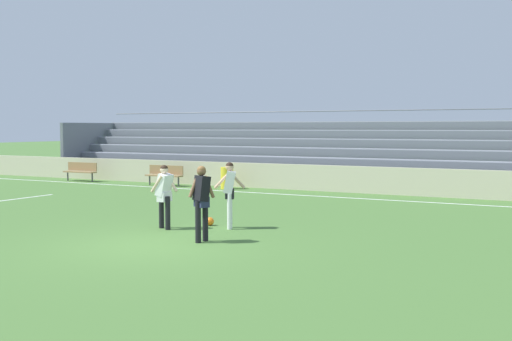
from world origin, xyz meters
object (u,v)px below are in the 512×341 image
bleacher_stand (300,151)px  trash_bin (227,178)px  bench_near_bin (165,173)px  player_white_pressing_high (164,191)px  player_dark_challenging (202,196)px  player_white_wide_right (230,189)px  soccer_ball (210,221)px  bench_far_left (81,170)px

bleacher_stand → trash_bin: bearing=-112.6°
bench_near_bin → player_white_pressing_high: (6.93, -9.50, 0.42)m
trash_bin → player_dark_challenging: 12.04m
bench_near_bin → player_white_wide_right: player_white_wide_right is taller
trash_bin → player_white_pressing_high: size_ratio=0.56×
bench_near_bin → trash_bin: trash_bin is taller
bleacher_stand → soccer_ball: bleacher_stand is taller
player_white_pressing_high → bench_far_left: bearing=141.3°
bench_far_left → soccer_ball: bench_far_left is taller
player_white_wide_right → player_white_pressing_high: bearing=-149.6°
player_dark_challenging → soccer_ball: bearing=117.6°
player_white_wide_right → player_white_pressing_high: 1.66m
trash_bin → soccer_ball: trash_bin is taller
player_white_pressing_high → bench_near_bin: bearing=126.1°
bench_far_left → trash_bin: (8.10, 0.07, -0.09)m
trash_bin → player_white_wide_right: bearing=-59.2°
bench_near_bin → bench_far_left: (-4.95, 0.00, 0.00)m
player_white_wide_right → trash_bin: bearing=120.8°
bench_near_bin → trash_bin: (3.15, 0.07, -0.09)m
player_dark_challenging → bench_near_bin: bearing=129.6°
bleacher_stand → trash_bin: size_ratio=27.96×
bleacher_stand → bench_far_left: (-9.72, -3.96, -0.96)m
player_white_pressing_high → bleacher_stand: bearing=99.1°
player_white_pressing_high → player_dark_challenging: 2.11m
player_white_pressing_high → trash_bin: bearing=111.5°
bench_far_left → player_white_wide_right: player_white_wide_right is taller
soccer_ball → bleacher_stand: bearing=103.0°
trash_bin → player_dark_challenging: size_ratio=0.53×
bench_far_left → player_dark_challenging: player_dark_challenging is taller
bleacher_stand → player_white_wide_right: (3.58, -12.62, -0.50)m
soccer_ball → bench_far_left: bearing=146.0°
player_white_wide_right → bench_near_bin: bearing=134.0°
bench_far_left → player_white_wide_right: size_ratio=1.06×
player_dark_challenging → soccer_ball: player_dark_challenging is taller
bench_far_left → bleacher_stand: bearing=22.2°
bleacher_stand → player_white_wide_right: size_ratio=15.11×
trash_bin → player_dark_challenging: player_dark_challenging is taller
bleacher_stand → player_white_wide_right: 13.13m
bleacher_stand → bench_far_left: bleacher_stand is taller
bench_near_bin → player_white_pressing_high: player_white_pressing_high is taller
bench_far_left → bench_near_bin: bearing=0.0°
bench_far_left → trash_bin: 8.10m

